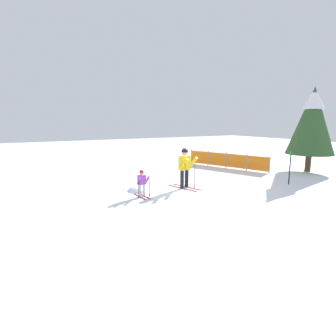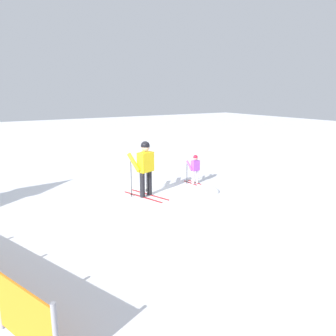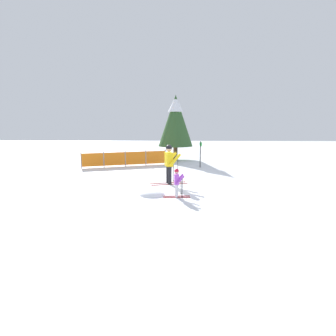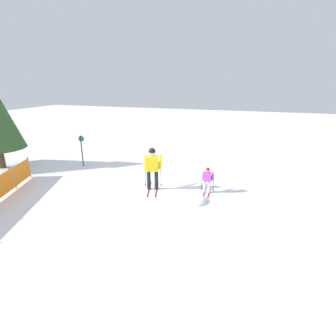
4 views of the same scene
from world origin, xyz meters
name	(u,v)px [view 2 (image 2 of 4)]	position (x,y,z in m)	size (l,w,h in m)	color
ground_plane	(139,197)	(0.00, 0.00, 0.00)	(60.00, 60.00, 0.00)	white
skier_adult	(145,164)	(0.01, -0.23, 0.99)	(1.60, 0.86, 1.67)	maroon
skier_child	(195,167)	(0.33, -2.30, 0.58)	(0.95, 0.51, 1.00)	maroon
snow_mound	(206,191)	(-0.55, -2.09, 0.00)	(0.92, 0.78, 0.37)	white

